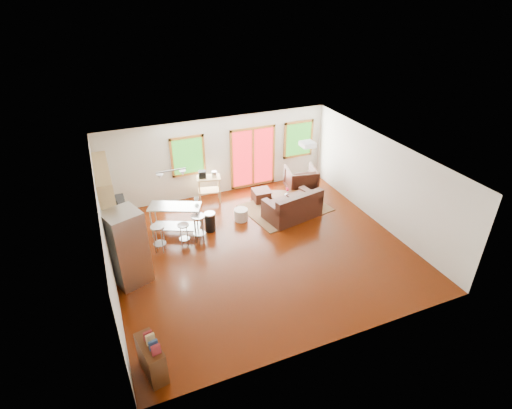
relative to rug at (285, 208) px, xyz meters
name	(u,v)px	position (x,y,z in m)	size (l,w,h in m)	color
floor	(260,248)	(-1.58, -1.67, -0.02)	(7.50, 7.00, 0.02)	#340F01
ceiling	(261,159)	(-1.58, -1.67, 2.60)	(7.50, 7.00, 0.02)	silver
back_wall	(218,157)	(-1.58, 1.84, 1.29)	(7.50, 0.02, 2.60)	beige
left_wall	(106,239)	(-5.34, -1.67, 1.29)	(0.02, 7.00, 2.60)	beige
right_wall	(381,181)	(2.18, -1.67, 1.29)	(0.02, 7.00, 2.60)	beige
front_wall	(335,295)	(-1.58, -5.18, 1.29)	(7.50, 0.02, 2.60)	beige
window_left	(188,156)	(-2.58, 1.79, 1.49)	(1.10, 0.05, 1.30)	#1B5114
french_doors	(253,157)	(-0.38, 1.79, 1.09)	(1.60, 0.05, 2.10)	#A71217
window_right	(298,139)	(1.32, 1.79, 1.49)	(1.10, 0.05, 1.30)	#1B5114
rug	(285,208)	(0.00, 0.00, 0.00)	(2.48, 1.91, 0.02)	#475F36
loveseat	(293,207)	(-0.04, -0.57, 0.34)	(1.80, 1.24, 0.88)	black
coffee_table	(286,195)	(0.12, 0.24, 0.30)	(1.05, 0.84, 0.36)	#341A0A
armchair	(301,179)	(0.97, 0.81, 0.48)	(0.96, 0.90, 0.98)	black
ottoman	(262,195)	(-0.49, 0.76, 0.18)	(0.56, 0.56, 0.38)	black
pouf	(241,215)	(-1.55, -0.11, 0.17)	(0.42, 0.42, 0.36)	#BFB4A6
vase	(287,194)	(0.03, -0.04, 0.51)	(0.21, 0.22, 0.33)	silver
book	(303,191)	(0.54, -0.11, 0.54)	(0.23, 0.03, 0.31)	maroon
cabinets	(114,214)	(-5.06, 0.03, 0.92)	(0.64, 2.24, 2.30)	tan
refrigerator	(128,248)	(-4.92, -1.68, 0.93)	(0.96, 0.95, 1.89)	#B7BABC
island	(176,215)	(-3.48, -0.09, 0.61)	(1.53, 1.11, 0.90)	#B7BABC
cup	(196,198)	(-2.86, -0.13, 1.01)	(0.14, 0.11, 0.14)	silver
bar_stool_a	(158,233)	(-4.09, -0.76, 0.57)	(0.49, 0.49, 0.78)	#B7BABC
bar_stool_b	(184,230)	(-3.42, -0.73, 0.47)	(0.36, 0.36, 0.65)	#B7BABC
bar_stool_c	(198,222)	(-2.99, -0.69, 0.58)	(0.42, 0.42, 0.80)	#B7BABC
trash_can	(210,222)	(-2.56, -0.31, 0.28)	(0.32, 0.32, 0.58)	black
kitchen_cart	(208,181)	(-2.11, 1.33, 0.75)	(0.81, 0.61, 1.12)	tan
bookshelf	(152,358)	(-4.93, -4.49, 0.36)	(0.46, 0.85, 0.94)	#341A0A
ceiling_flush	(307,144)	(0.02, -1.07, 2.52)	(0.35, 0.35, 0.12)	white
pendant_light	(171,174)	(-3.48, -0.17, 1.89)	(0.80, 0.18, 0.79)	gray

